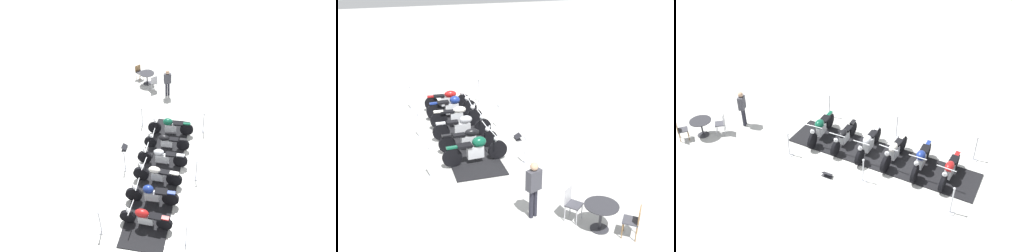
% 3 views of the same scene
% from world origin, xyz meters
% --- Properties ---
extents(ground_plane, '(80.00, 80.00, 0.00)m').
position_xyz_m(ground_plane, '(0.00, 0.00, 0.00)').
color(ground_plane, silver).
extents(display_platform, '(1.85, 7.66, 0.04)m').
position_xyz_m(display_platform, '(0.00, 0.00, 0.02)').
color(display_platform, black).
rests_on(display_platform, ground_plane).
extents(motorcycle_forest, '(2.26, 0.76, 0.97)m').
position_xyz_m(motorcycle_forest, '(0.02, 2.71, 0.54)').
color(motorcycle_forest, black).
rests_on(motorcycle_forest, display_platform).
extents(motorcycle_black, '(2.16, 0.68, 0.89)m').
position_xyz_m(motorcycle_black, '(-0.00, 1.63, 0.46)').
color(motorcycle_black, black).
rests_on(motorcycle_black, display_platform).
extents(motorcycle_chrome, '(2.26, 0.67, 0.94)m').
position_xyz_m(motorcycle_chrome, '(-0.02, 0.54, 0.49)').
color(motorcycle_chrome, black).
rests_on(motorcycle_chrome, display_platform).
extents(motorcycle_cream, '(2.13, 0.76, 1.00)m').
position_xyz_m(motorcycle_cream, '(-0.03, -0.54, 0.50)').
color(motorcycle_cream, black).
rests_on(motorcycle_cream, display_platform).
extents(motorcycle_navy, '(2.16, 0.66, 1.00)m').
position_xyz_m(motorcycle_navy, '(-0.06, -1.63, 0.52)').
color(motorcycle_navy, black).
rests_on(motorcycle_navy, display_platform).
extents(motorcycle_maroon, '(2.04, 0.71, 0.90)m').
position_xyz_m(motorcycle_maroon, '(-0.09, -2.71, 0.48)').
color(motorcycle_maroon, black).
rests_on(motorcycle_maroon, display_platform).
extents(stanchion_right_rear, '(0.33, 0.33, 1.12)m').
position_xyz_m(stanchion_right_rear, '(-1.65, -3.21, 0.36)').
color(stanchion_right_rear, silver).
rests_on(stanchion_right_rear, ground_plane).
extents(stanchion_right_front, '(0.34, 0.34, 1.03)m').
position_xyz_m(stanchion_right_front, '(-1.52, 3.27, 0.32)').
color(stanchion_right_front, silver).
rests_on(stanchion_right_front, ground_plane).
extents(stanchion_left_rear, '(0.31, 0.31, 1.10)m').
position_xyz_m(stanchion_left_rear, '(1.52, -3.27, 0.37)').
color(stanchion_left_rear, silver).
rests_on(stanchion_left_rear, ground_plane).
extents(stanchion_left_mid, '(0.34, 0.34, 1.02)m').
position_xyz_m(stanchion_left_mid, '(1.58, -0.03, 0.31)').
color(stanchion_left_mid, silver).
rests_on(stanchion_left_mid, ground_plane).
extents(stanchion_right_mid, '(0.33, 0.33, 1.02)m').
position_xyz_m(stanchion_right_mid, '(-1.58, 0.03, 0.32)').
color(stanchion_right_mid, silver).
rests_on(stanchion_right_mid, ground_plane).
extents(stanchion_left_front, '(0.30, 0.30, 1.12)m').
position_xyz_m(stanchion_left_front, '(1.65, 3.21, 0.39)').
color(stanchion_left_front, silver).
rests_on(stanchion_left_front, ground_plane).
extents(info_placard, '(0.23, 0.42, 0.20)m').
position_xyz_m(info_placard, '(-1.96, 1.31, 0.06)').
color(info_placard, '#333338').
rests_on(info_placard, ground_plane).
extents(cafe_table, '(0.88, 0.88, 0.74)m').
position_xyz_m(cafe_table, '(-2.08, 7.25, 0.56)').
color(cafe_table, '#2D2D33').
rests_on(cafe_table, ground_plane).
extents(cafe_chair_near_table, '(0.56, 0.56, 0.87)m').
position_xyz_m(cafe_chair_near_table, '(-2.71, 7.78, 0.51)').
color(cafe_chair_near_table, olive).
rests_on(cafe_chair_near_table, ground_plane).
extents(cafe_chair_across_table, '(0.56, 0.56, 0.96)m').
position_xyz_m(cafe_chair_across_table, '(-1.57, 6.61, 0.55)').
color(cafe_chair_across_table, '#B7B7BC').
rests_on(cafe_chair_across_table, ground_plane).
extents(bystander_person, '(0.45, 0.35, 1.64)m').
position_xyz_m(bystander_person, '(-0.65, 6.18, 0.98)').
color(bystander_person, '#23232D').
rests_on(bystander_person, ground_plane).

